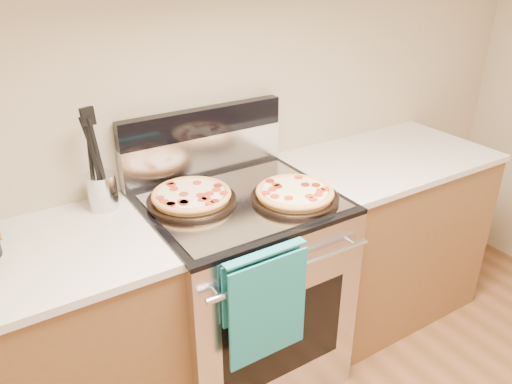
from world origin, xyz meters
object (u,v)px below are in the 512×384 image
pepperoni_pizza_back (192,197)px  utensil_crock (103,191)px  pepperoni_pizza_front (295,194)px  range_body (241,293)px

pepperoni_pizza_back → utensil_crock: size_ratio=2.44×
pepperoni_pizza_back → pepperoni_pizza_front: bearing=-29.1°
range_body → pepperoni_pizza_back: bearing=158.7°
range_body → pepperoni_pizza_front: size_ratio=2.57×
pepperoni_pizza_back → utensil_crock: bearing=150.5°
range_body → pepperoni_pizza_front: bearing=-35.8°
range_body → utensil_crock: bearing=153.5°
range_body → utensil_crock: utensil_crock is taller
range_body → pepperoni_pizza_front: (0.18, -0.13, 0.50)m
pepperoni_pizza_front → utensil_crock: size_ratio=2.43×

